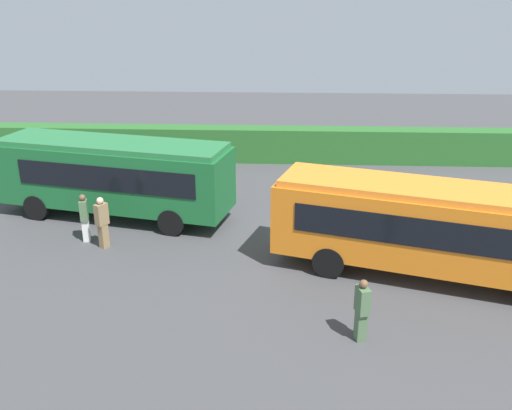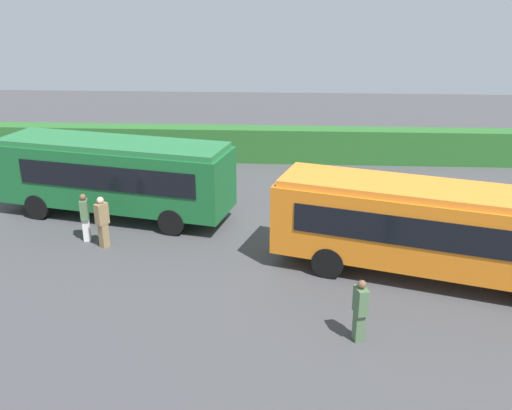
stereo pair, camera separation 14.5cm
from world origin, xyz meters
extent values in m
plane|color=#424244|center=(0.00, 0.00, 0.00)|extent=(64.00, 64.00, 0.00)
cube|color=#19602D|center=(-7.43, 2.94, 1.70)|extent=(9.41, 4.37, 2.29)
cube|color=#27723C|center=(-7.43, 2.94, 2.94)|extent=(9.10, 4.12, 0.20)
cube|color=black|center=(-7.40, 1.67, 1.97)|extent=(6.93, 1.59, 0.92)
cube|color=black|center=(-6.86, 4.08, 1.97)|extent=(6.93, 1.59, 0.92)
cube|color=black|center=(-11.88, 3.94, 1.97)|extent=(0.48, 1.96, 0.96)
cube|color=silver|center=(-11.88, 3.94, 2.66)|extent=(0.33, 1.32, 0.28)
cylinder|color=black|center=(-10.42, 2.46, 0.50)|extent=(1.04, 0.49, 1.00)
cylinder|color=black|center=(-9.93, 4.65, 0.50)|extent=(1.04, 0.49, 1.00)
cylinder|color=black|center=(-4.92, 1.23, 0.50)|extent=(1.04, 0.49, 1.00)
cylinder|color=black|center=(-4.43, 3.42, 0.50)|extent=(1.04, 0.49, 1.00)
sphere|color=silver|center=(-12.04, 3.29, 0.90)|extent=(0.22, 0.22, 0.22)
sphere|color=silver|center=(-11.74, 4.60, 0.90)|extent=(0.22, 0.22, 0.22)
cube|color=orange|center=(3.77, -1.59, 1.65)|extent=(10.12, 5.12, 2.21)
cube|color=orange|center=(3.77, -1.59, 2.86)|extent=(9.78, 4.86, 0.20)
cube|color=black|center=(3.83, -0.39, 1.92)|extent=(7.37, 2.32, 0.88)
cube|color=black|center=(3.14, -2.62, 1.92)|extent=(7.37, 2.32, 0.88)
cylinder|color=black|center=(1.16, 0.32, 0.50)|extent=(1.04, 0.56, 1.00)
cylinder|color=black|center=(0.53, -1.69, 0.50)|extent=(1.04, 0.56, 1.00)
cube|color=silver|center=(-7.85, 0.57, 0.41)|extent=(0.29, 0.30, 0.82)
cube|color=#4C6B47|center=(-7.85, 0.57, 1.17)|extent=(0.35, 0.44, 0.71)
sphere|color=brown|center=(-7.85, 0.57, 1.64)|extent=(0.22, 0.22, 0.22)
cube|color=olive|center=(-7.06, 0.07, 0.43)|extent=(0.35, 0.36, 0.86)
cube|color=olive|center=(-7.06, 0.07, 1.23)|extent=(0.45, 0.50, 0.75)
sphere|color=beige|center=(-7.06, 0.07, 1.73)|extent=(0.24, 0.24, 0.24)
cube|color=#4C6B47|center=(1.10, -5.04, 0.40)|extent=(0.31, 0.34, 0.80)
cube|color=#4C6B47|center=(1.10, -5.04, 1.15)|extent=(0.37, 0.50, 0.70)
sphere|color=brown|center=(1.10, -5.04, 1.60)|extent=(0.22, 0.22, 0.22)
cube|color=#296428|center=(0.00, 10.99, 0.87)|extent=(44.00, 1.26, 1.74)
camera|label=1|loc=(-0.96, -17.29, 8.33)|focal=39.30mm
camera|label=2|loc=(-0.81, -17.28, 8.33)|focal=39.30mm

